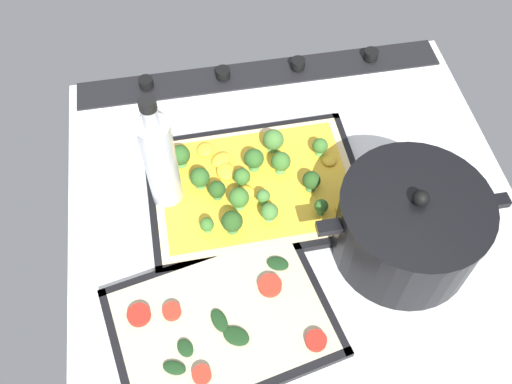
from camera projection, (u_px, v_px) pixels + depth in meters
The scene contains 8 objects.
ground_plane at pixel (293, 209), 96.53cm from camera, with size 74.19×68.80×3.00cm, color silver.
stove_control_panel at pixel (261, 73), 111.93cm from camera, with size 71.22×7.00×2.60cm.
baking_tray_front at pixel (256, 189), 96.62cm from camera, with size 36.30×26.77×1.30cm.
broccoli_pizza at pixel (254, 183), 95.21cm from camera, with size 33.87×24.34×5.70cm.
baking_tray_back at pixel (222, 323), 83.21cm from camera, with size 35.28×28.31×1.30cm.
veggie_pizza_back at pixel (222, 322), 82.63cm from camera, with size 32.45×25.48×1.90cm.
cooking_pot at pixel (409, 226), 85.39cm from camera, with size 28.95×22.18×15.24cm.
oil_bottle at pixel (161, 164), 87.22cm from camera, with size 5.06×5.06×24.23cm.
Camera 1 is at (15.28, 49.97, 79.96)cm, focal length 40.11 mm.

